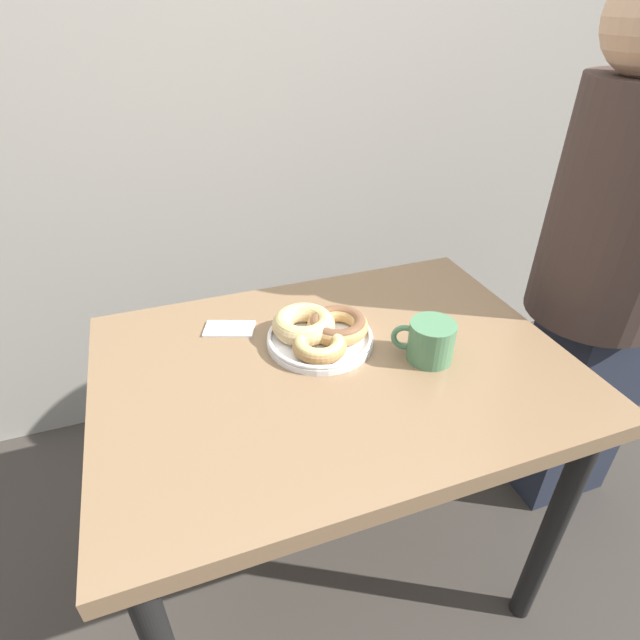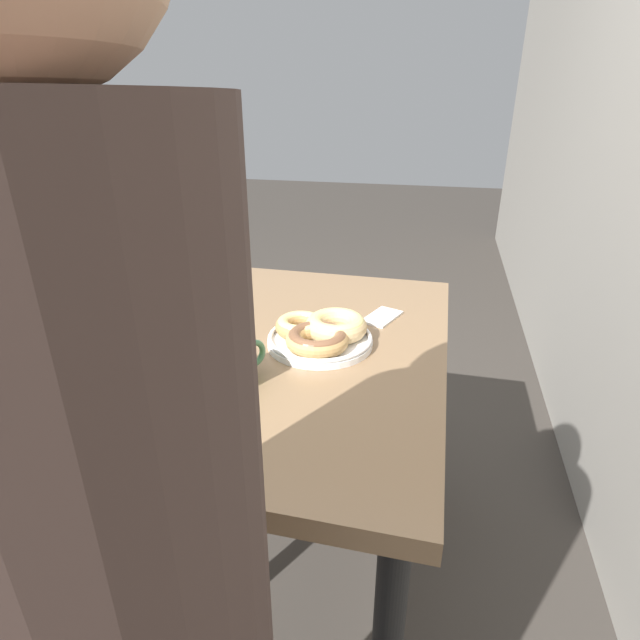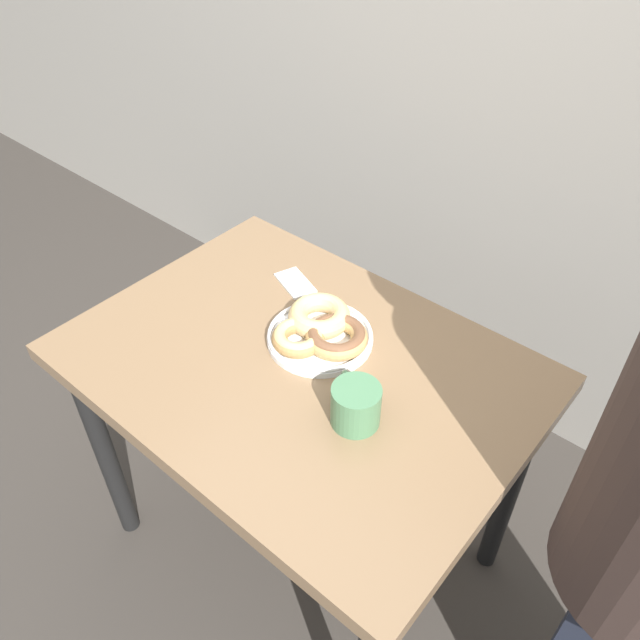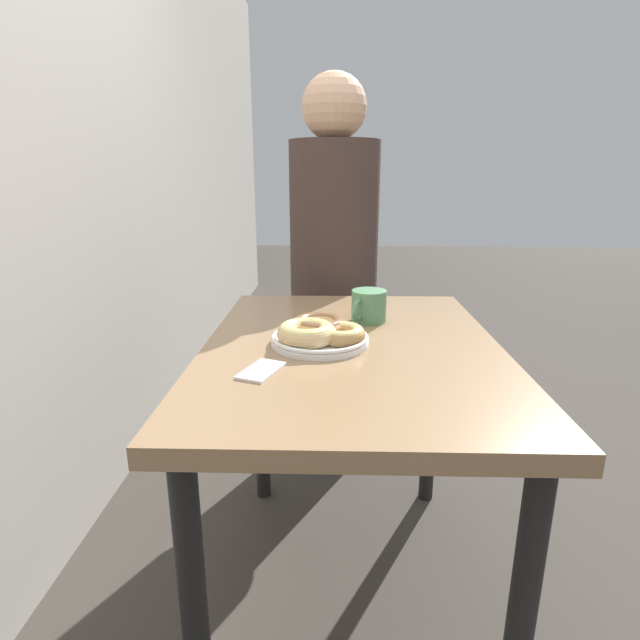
{
  "view_description": "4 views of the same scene",
  "coord_description": "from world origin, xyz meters",
  "px_view_note": "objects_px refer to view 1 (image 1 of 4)",
  "views": [
    {
      "loc": [
        -0.31,
        -0.51,
        1.38
      ],
      "look_at": [
        -0.01,
        0.33,
        0.79
      ],
      "focal_mm": 28.0,
      "sensor_mm": 36.0,
      "label": 1
    },
    {
      "loc": [
        0.96,
        0.57,
        1.24
      ],
      "look_at": [
        -0.01,
        0.33,
        0.79
      ],
      "focal_mm": 28.0,
      "sensor_mm": 36.0,
      "label": 2
    },
    {
      "loc": [
        0.65,
        -0.44,
        1.67
      ],
      "look_at": [
        -0.01,
        0.33,
        0.79
      ],
      "focal_mm": 35.0,
      "sensor_mm": 36.0,
      "label": 3
    },
    {
      "loc": [
        -1.14,
        0.3,
        1.13
      ],
      "look_at": [
        -0.01,
        0.33,
        0.79
      ],
      "focal_mm": 28.0,
      "sensor_mm": 36.0,
      "label": 4
    }
  ],
  "objects_px": {
    "dining_table": "(334,396)",
    "person_figure": "(607,275)",
    "donut_plate": "(319,331)",
    "coffee_mug": "(430,341)",
    "napkin": "(229,329)"
  },
  "relations": [
    {
      "from": "person_figure",
      "to": "napkin",
      "type": "distance_m",
      "value": 0.95
    },
    {
      "from": "donut_plate",
      "to": "dining_table",
      "type": "bearing_deg",
      "value": -84.91
    },
    {
      "from": "dining_table",
      "to": "donut_plate",
      "type": "bearing_deg",
      "value": 95.09
    },
    {
      "from": "dining_table",
      "to": "person_figure",
      "type": "relative_size",
      "value": 0.67
    },
    {
      "from": "donut_plate",
      "to": "coffee_mug",
      "type": "height_order",
      "value": "coffee_mug"
    },
    {
      "from": "napkin",
      "to": "dining_table",
      "type": "bearing_deg",
      "value": -46.26
    },
    {
      "from": "napkin",
      "to": "person_figure",
      "type": "bearing_deg",
      "value": -9.02
    },
    {
      "from": "donut_plate",
      "to": "napkin",
      "type": "bearing_deg",
      "value": 147.26
    },
    {
      "from": "donut_plate",
      "to": "person_figure",
      "type": "xyz_separation_m",
      "value": [
        0.76,
        -0.03,
        0.02
      ]
    },
    {
      "from": "dining_table",
      "to": "coffee_mug",
      "type": "bearing_deg",
      "value": -15.0
    },
    {
      "from": "donut_plate",
      "to": "napkin",
      "type": "xyz_separation_m",
      "value": [
        -0.18,
        0.11,
        -0.03
      ]
    },
    {
      "from": "dining_table",
      "to": "napkin",
      "type": "distance_m",
      "value": 0.28
    },
    {
      "from": "dining_table",
      "to": "person_figure",
      "type": "xyz_separation_m",
      "value": [
        0.75,
        0.04,
        0.14
      ]
    },
    {
      "from": "coffee_mug",
      "to": "person_figure",
      "type": "relative_size",
      "value": 0.08
    },
    {
      "from": "person_figure",
      "to": "donut_plate",
      "type": "bearing_deg",
      "value": 177.4
    }
  ]
}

